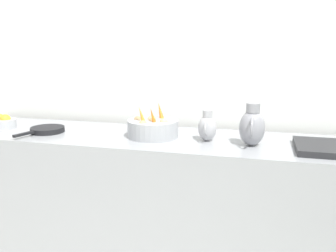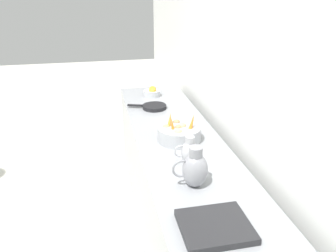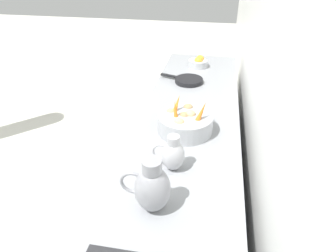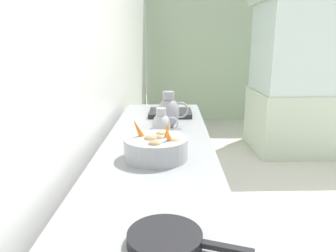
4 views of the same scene
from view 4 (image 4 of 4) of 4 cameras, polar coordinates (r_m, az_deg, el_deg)
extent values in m
cube|color=white|center=(2.17, -13.69, 15.22)|extent=(0.10, 7.68, 3.00)
cube|color=gray|center=(1.91, -2.08, -17.92)|extent=(0.65, 2.92, 0.87)
cylinder|color=#9EA0A5|center=(1.68, -2.11, -3.88)|extent=(0.33, 0.33, 0.11)
torus|color=#9EA0A5|center=(1.70, -2.10, -5.45)|extent=(0.19, 0.19, 0.01)
cone|color=orange|center=(1.67, -0.12, -0.82)|extent=(0.05, 0.06, 0.12)
cone|color=orange|center=(1.60, -0.05, -1.44)|extent=(0.07, 0.09, 0.12)
cone|color=orange|center=(1.68, -5.22, -0.57)|extent=(0.09, 0.09, 0.13)
ellipsoid|color=#9E7F56|center=(1.66, -1.89, -2.26)|extent=(0.06, 0.05, 0.05)
ellipsoid|color=tan|center=(1.65, -3.04, -2.28)|extent=(0.07, 0.06, 0.05)
ellipsoid|color=#9E7F56|center=(1.57, -2.42, -3.33)|extent=(0.06, 0.05, 0.05)
ellipsoid|color=tan|center=(1.63, 1.11, -2.70)|extent=(0.06, 0.05, 0.04)
ellipsoid|color=tan|center=(1.74, -1.13, -1.46)|extent=(0.06, 0.05, 0.05)
ellipsoid|color=gray|center=(2.27, 0.09, 2.32)|extent=(0.15, 0.15, 0.21)
cylinder|color=gray|center=(2.24, 0.09, 5.33)|extent=(0.08, 0.08, 0.06)
torus|color=gray|center=(2.26, 2.17, 2.81)|extent=(0.11, 0.01, 0.11)
ellipsoid|color=#A3A3A8|center=(2.01, -1.19, -0.01)|extent=(0.11, 0.11, 0.16)
cylinder|color=#A3A3A8|center=(1.99, -1.20, 2.54)|extent=(0.06, 0.06, 0.04)
torus|color=#A3A3A8|center=(2.01, 0.59, 0.41)|extent=(0.09, 0.01, 0.09)
cube|color=#232326|center=(2.67, 0.42, 2.29)|extent=(0.34, 0.30, 0.04)
cylinder|color=black|center=(1.03, -0.58, -18.96)|extent=(0.23, 0.23, 0.03)
cube|color=black|center=(0.99, 10.36, -20.24)|extent=(0.15, 0.07, 0.02)
cube|color=#B7C6AD|center=(4.86, 22.94, 0.87)|extent=(1.49, 1.05, 0.81)
cube|color=silver|center=(4.74, 24.11, 12.27)|extent=(1.43, 1.01, 1.12)
camera|label=1|loc=(3.06, 44.28, 10.26)|focal=38.33mm
camera|label=2|loc=(3.93, 8.47, 22.19)|focal=36.37mm
camera|label=3|loc=(3.09, -4.00, 21.35)|focal=31.02mm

